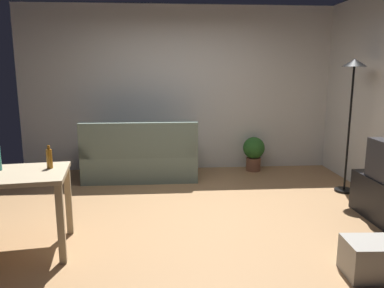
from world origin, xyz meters
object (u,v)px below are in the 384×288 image
potted_plant (254,151)px  bottle_amber (49,158)px  couch (141,159)px  torchiere_lamp (352,89)px  storage_box (375,259)px

potted_plant → bottle_amber: (-2.56, -2.51, 0.52)m
couch → bottle_amber: size_ratio=7.87×
torchiere_lamp → storage_box: size_ratio=3.77×
couch → torchiere_lamp: 3.19m
potted_plant → torchiere_lamp: bearing=-49.5°
potted_plant → bottle_amber: size_ratio=2.60×
couch → potted_plant: bearing=-170.5°
torchiere_lamp → bottle_amber: bearing=-159.6°
couch → storage_box: 3.65m
couch → bottle_amber: bearing=72.2°
storage_box → couch: bearing=124.8°
potted_plant → bottle_amber: bottle_amber is taller
storage_box → potted_plant: bearing=93.8°
potted_plant → storage_box: potted_plant is taller
potted_plant → storage_box: (0.22, -3.30, -0.18)m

